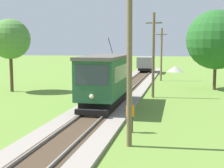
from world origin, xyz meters
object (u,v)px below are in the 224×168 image
(red_tram, at_px, (106,78))
(tree_left_near, at_px, (10,39))
(freight_car, at_px, (146,63))
(track_worker, at_px, (130,114))
(utility_pole_near_tram, at_px, (129,57))
(utility_pole_mid, at_px, (153,54))
(gravel_pile, at_px, (175,69))
(tree_right_near, at_px, (216,40))
(utility_pole_far, at_px, (161,54))

(red_tram, distance_m, tree_left_near, 12.82)
(freight_car, bearing_deg, track_worker, -85.71)
(red_tram, distance_m, track_worker, 7.08)
(utility_pole_near_tram, height_order, utility_pole_mid, utility_pole_near_tram)
(tree_left_near, bearing_deg, gravel_pile, 60.08)
(track_worker, xyz_separation_m, tree_left_near, (-13.58, 12.57, 4.13))
(red_tram, xyz_separation_m, track_worker, (2.72, -6.42, -1.21))
(tree_left_near, distance_m, tree_right_near, 20.39)
(freight_car, height_order, utility_pole_far, utility_pole_far)
(gravel_pile, xyz_separation_m, track_worker, (-1.97, -39.59, 0.49))
(red_tram, height_order, utility_pole_far, utility_pole_far)
(freight_car, distance_m, utility_pole_mid, 24.92)
(utility_pole_mid, bearing_deg, red_tram, -119.92)
(track_worker, distance_m, tree_right_near, 19.35)
(utility_pole_far, distance_m, tree_left_near, 18.84)
(freight_car, height_order, tree_right_near, tree_right_near)
(freight_car, height_order, tree_left_near, tree_left_near)
(utility_pole_mid, height_order, utility_pole_far, utility_pole_mid)
(utility_pole_near_tram, height_order, utility_pole_far, utility_pole_near_tram)
(utility_pole_mid, relative_size, utility_pole_far, 1.09)
(track_worker, bearing_deg, freight_car, -15.16)
(utility_pole_far, relative_size, tree_left_near, 0.94)
(freight_car, bearing_deg, gravel_pile, 34.97)
(utility_pole_mid, bearing_deg, utility_pole_near_tram, -90.00)
(freight_car, bearing_deg, utility_pole_mid, -83.00)
(freight_car, distance_m, gravel_pile, 5.83)
(freight_car, height_order, utility_pole_mid, utility_pole_mid)
(red_tram, xyz_separation_m, gravel_pile, (4.69, 33.17, -1.70))
(utility_pole_far, xyz_separation_m, tree_left_near, (-13.88, -12.63, 1.68))
(tree_left_near, bearing_deg, track_worker, -42.80)
(tree_left_near, bearing_deg, tree_right_near, 15.16)
(red_tram, xyz_separation_m, utility_pole_near_tram, (3.02, -8.82, 1.87))
(red_tram, distance_m, gravel_pile, 33.55)
(red_tram, distance_m, tree_right_near, 14.77)
(utility_pole_near_tram, height_order, track_worker, utility_pole_near_tram)
(tree_right_near, bearing_deg, track_worker, -108.81)
(utility_pole_near_tram, bearing_deg, track_worker, 97.09)
(freight_car, bearing_deg, red_tram, -89.99)
(freight_car, relative_size, track_worker, 2.91)
(red_tram, distance_m, utility_pole_far, 19.07)
(utility_pole_far, bearing_deg, freight_car, 105.23)
(utility_pole_near_tram, relative_size, tree_right_near, 0.98)
(red_tram, relative_size, utility_pole_near_tram, 1.08)
(tree_right_near, bearing_deg, freight_car, 115.62)
(red_tram, height_order, track_worker, red_tram)
(gravel_pile, bearing_deg, utility_pole_mid, -93.43)
(utility_pole_far, relative_size, gravel_pile, 2.29)
(utility_pole_mid, distance_m, tree_left_near, 13.97)
(utility_pole_near_tram, xyz_separation_m, tree_left_near, (-13.88, 14.97, 1.05))
(utility_pole_near_tram, bearing_deg, gravel_pile, 87.72)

